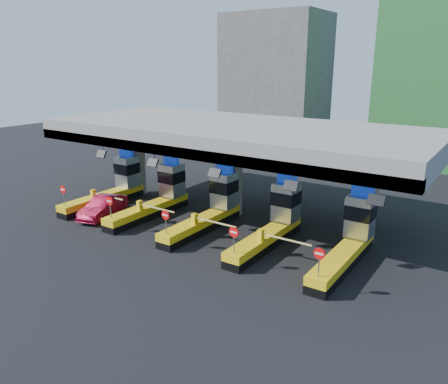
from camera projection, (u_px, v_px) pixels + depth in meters
The scene contains 9 objects.
ground at pixel (210, 227), 31.06m from camera, with size 120.00×120.00×0.00m, color black.
toll_canopy at pixel (232, 136), 31.58m from camera, with size 28.00×12.09×7.00m.
toll_lane_far_left at pixel (114, 186), 36.25m from camera, with size 4.43×8.00×4.16m.
toll_lane_left at pixel (159, 196), 33.56m from camera, with size 4.43×8.00×4.16m.
toll_lane_center at pixel (212, 207), 30.88m from camera, with size 4.43×8.00×4.16m.
toll_lane_right at pixel (275, 221), 28.19m from camera, with size 4.43×8.00×4.16m.
toll_lane_far_right at pixel (351, 238), 25.50m from camera, with size 4.43×8.00×4.16m.
bg_building_concrete at pixel (275, 78), 64.57m from camera, with size 14.00×10.00×18.00m, color #4C4C49.
red_car at pixel (103, 207), 32.91m from camera, with size 1.62×4.66×1.53m, color maroon.
Camera 1 is at (17.13, -23.48, 11.25)m, focal length 35.00 mm.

